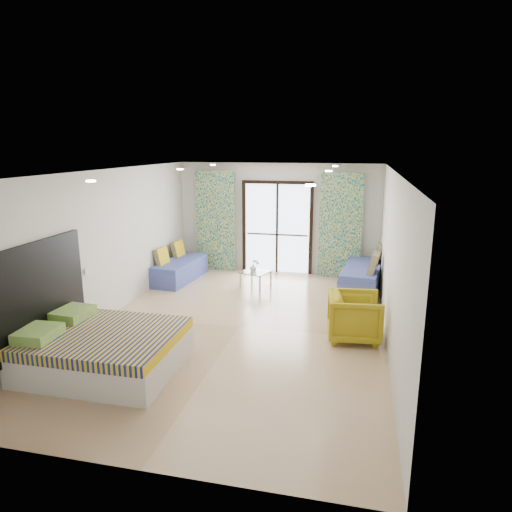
% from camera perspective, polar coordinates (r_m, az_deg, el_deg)
% --- Properties ---
extents(floor, '(5.00, 7.50, 0.01)m').
position_cam_1_polar(floor, '(8.14, -2.14, -8.83)').
color(floor, tan).
rests_on(floor, ground).
extents(ceiling, '(5.00, 7.50, 0.01)m').
position_cam_1_polar(ceiling, '(7.53, -2.33, 10.52)').
color(ceiling, silver).
rests_on(ceiling, ground).
extents(wall_back, '(5.00, 0.01, 2.70)m').
position_cam_1_polar(wall_back, '(11.32, 2.70, 4.71)').
color(wall_back, silver).
rests_on(wall_back, ground).
extents(wall_front, '(5.00, 0.01, 2.70)m').
position_cam_1_polar(wall_front, '(4.39, -15.21, -10.55)').
color(wall_front, silver).
rests_on(wall_front, ground).
extents(wall_left, '(0.01, 7.50, 2.70)m').
position_cam_1_polar(wall_left, '(8.70, -18.35, 1.28)').
color(wall_left, silver).
rests_on(wall_left, ground).
extents(wall_right, '(0.01, 7.50, 2.70)m').
position_cam_1_polar(wall_right, '(7.49, 16.58, -0.52)').
color(wall_right, silver).
rests_on(wall_right, ground).
extents(balcony_door, '(1.76, 0.08, 2.28)m').
position_cam_1_polar(balcony_door, '(11.30, 2.67, 4.22)').
color(balcony_door, black).
rests_on(balcony_door, floor).
extents(balcony_rail, '(1.52, 0.03, 0.04)m').
position_cam_1_polar(balcony_rail, '(11.37, 2.66, 2.70)').
color(balcony_rail, '#595451').
rests_on(balcony_rail, balcony_door).
extents(curtain_left, '(1.00, 0.10, 2.50)m').
position_cam_1_polar(curtain_left, '(11.53, -5.09, 4.33)').
color(curtain_left, beige).
rests_on(curtain_left, floor).
extents(curtain_right, '(1.00, 0.10, 2.50)m').
position_cam_1_polar(curtain_right, '(10.99, 10.52, 3.70)').
color(curtain_right, beige).
rests_on(curtain_right, floor).
extents(downlight_a, '(0.12, 0.12, 0.02)m').
position_cam_1_polar(downlight_a, '(6.25, -19.95, 8.80)').
color(downlight_a, '#FFE0B2').
rests_on(downlight_a, ceiling).
extents(downlight_b, '(0.12, 0.12, 0.02)m').
position_cam_1_polar(downlight_b, '(5.31, 6.80, 8.78)').
color(downlight_b, '#FFE0B2').
rests_on(downlight_b, ceiling).
extents(downlight_c, '(0.12, 0.12, 0.02)m').
position_cam_1_polar(downlight_c, '(8.92, -9.48, 10.65)').
color(downlight_c, '#FFE0B2').
rests_on(downlight_c, ceiling).
extents(downlight_d, '(0.12, 0.12, 0.02)m').
position_cam_1_polar(downlight_d, '(8.29, 9.08, 10.45)').
color(downlight_d, '#FFE0B2').
rests_on(downlight_d, ceiling).
extents(downlight_e, '(0.12, 0.12, 0.02)m').
position_cam_1_polar(downlight_e, '(10.80, -5.42, 11.27)').
color(downlight_e, '#FFE0B2').
rests_on(downlight_e, ceiling).
extents(downlight_f, '(0.12, 0.12, 0.02)m').
position_cam_1_polar(downlight_f, '(10.28, 9.87, 11.02)').
color(downlight_f, '#FFE0B2').
rests_on(downlight_f, ceiling).
extents(headboard, '(0.06, 2.10, 1.50)m').
position_cam_1_polar(headboard, '(7.22, -25.72, -4.32)').
color(headboard, black).
rests_on(headboard, floor).
extents(switch_plate, '(0.02, 0.10, 0.10)m').
position_cam_1_polar(switch_plate, '(8.20, -20.43, -1.79)').
color(switch_plate, silver).
rests_on(switch_plate, wall_left).
extents(bed, '(2.05, 1.67, 0.71)m').
position_cam_1_polar(bed, '(6.94, -18.57, -11.04)').
color(bed, silver).
rests_on(bed, floor).
extents(daybed_left, '(0.82, 1.78, 0.85)m').
position_cam_1_polar(daybed_left, '(10.93, -9.56, -1.61)').
color(daybed_left, '#424F9D').
rests_on(daybed_left, floor).
extents(daybed_right, '(1.00, 2.04, 0.96)m').
position_cam_1_polar(daybed_right, '(10.30, 13.21, -2.54)').
color(daybed_right, '#424F9D').
rests_on(daybed_right, floor).
extents(coffee_table, '(0.72, 0.72, 0.66)m').
position_cam_1_polar(coffee_table, '(10.18, -0.03, -2.14)').
color(coffee_table, silver).
rests_on(coffee_table, floor).
extents(vase, '(0.18, 0.18, 0.16)m').
position_cam_1_polar(vase, '(10.17, -0.35, -1.45)').
color(vase, white).
rests_on(vase, coffee_table).
extents(armchair, '(0.85, 0.90, 0.85)m').
position_cam_1_polar(armchair, '(7.67, 12.24, -7.17)').
color(armchair, '#A89315').
rests_on(armchair, floor).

